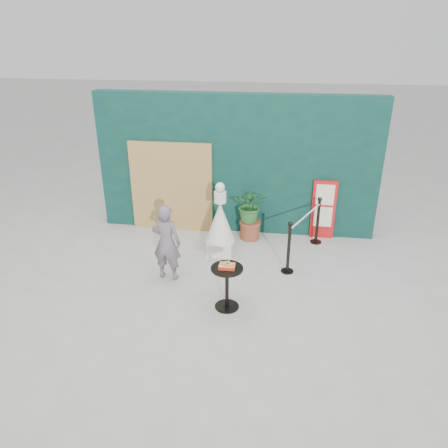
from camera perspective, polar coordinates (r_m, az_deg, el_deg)
ground at (r=7.28m, az=-1.30°, el=-11.14°), size 60.00×60.00×0.00m
back_wall at (r=9.43m, az=1.62°, el=7.71°), size 6.00×0.30×3.00m
bamboo_fence at (r=9.64m, az=-6.88°, el=4.78°), size 1.80×0.08×2.00m
woman at (r=7.83m, az=-7.52°, el=-2.40°), size 0.56×0.40×1.44m
menu_board at (r=9.54m, az=12.85°, el=1.83°), size 0.50×0.07×1.30m
statue at (r=8.67m, az=-0.50°, el=-0.15°), size 0.59×0.59×1.51m
cafe_table at (r=7.07m, az=0.39°, el=-7.48°), size 0.52×0.52×0.75m
food_basket at (r=6.92m, az=0.41°, el=-5.45°), size 0.26×0.19×0.11m
planter at (r=9.26m, az=3.48°, el=1.87°), size 0.68×0.59×1.16m
stanchion_barrier at (r=8.73m, az=10.42°, el=-1.29°), size 0.84×1.54×1.03m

